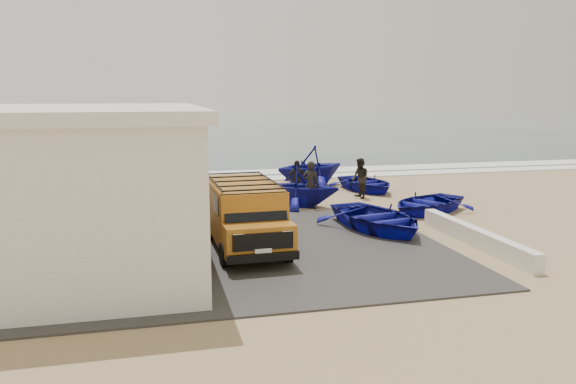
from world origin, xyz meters
TOP-DOWN VIEW (x-y plane):
  - ground at (0.00, 0.00)m, footprint 160.00×160.00m
  - slab at (-2.00, -2.00)m, footprint 12.00×10.00m
  - ocean at (0.00, 56.00)m, footprint 180.00×88.00m
  - surf_line at (0.00, 12.00)m, footprint 180.00×1.60m
  - surf_wash at (0.00, 14.50)m, footprint 180.00×2.20m
  - building at (-7.50, -2.00)m, footprint 8.40×9.40m
  - parapet at (5.00, -3.00)m, footprint 0.35×6.00m
  - van at (-2.00, -1.69)m, footprint 2.07×4.90m
  - boat_near_left at (2.77, -0.52)m, footprint 3.98×4.97m
  - boat_near_right at (5.77, 1.74)m, footprint 4.77×4.36m
  - boat_mid_left at (1.29, 4.13)m, footprint 4.27×4.14m
  - boat_mid_right at (5.34, 7.02)m, footprint 3.41×4.27m
  - boat_far_left at (3.11, 9.03)m, footprint 4.85×4.54m
  - fisherman_front at (1.62, 3.70)m, footprint 0.85×0.81m
  - fisherman_middle at (4.38, 5.33)m, footprint 0.75×0.92m
  - fisherman_back at (1.71, 6.40)m, footprint 1.05×0.69m

SIDE VIEW (x-z plane):
  - ground at x=0.00m, z-range 0.00..0.00m
  - ocean at x=0.00m, z-range 0.00..0.01m
  - surf_wash at x=0.00m, z-range 0.00..0.04m
  - slab at x=-2.00m, z-range 0.00..0.05m
  - surf_line at x=0.00m, z-range 0.00..0.06m
  - parapet at x=5.00m, z-range 0.00..0.55m
  - boat_mid_right at x=5.34m, z-range 0.00..0.79m
  - boat_near_right at x=5.77m, z-range 0.00..0.81m
  - boat_near_left at x=2.77m, z-range 0.00..0.92m
  - fisherman_back at x=1.71m, z-range 0.00..1.66m
  - boat_mid_left at x=1.29m, z-range 0.00..1.72m
  - fisherman_middle at x=4.38m, z-range 0.00..1.80m
  - fisherman_front at x=1.62m, z-range 0.00..1.95m
  - boat_far_left at x=3.11m, z-range 0.00..2.06m
  - van at x=-2.00m, z-range 0.08..2.16m
  - building at x=-7.50m, z-range 0.01..4.31m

